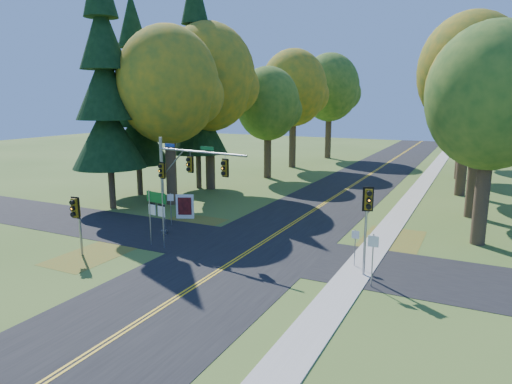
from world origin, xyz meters
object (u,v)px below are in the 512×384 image
at_px(route_sign_cluster, 156,208).
at_px(info_kiosk, 185,207).
at_px(traffic_mast, 181,175).
at_px(east_signal_pole, 367,209).

xyz_separation_m(route_sign_cluster, info_kiosk, (-2.31, 6.01, -1.46)).
relative_size(traffic_mast, east_signal_pole, 1.51).
height_order(route_sign_cluster, info_kiosk, route_sign_cluster).
xyz_separation_m(east_signal_pole, route_sign_cluster, (-11.89, -0.69, -1.04)).
bearing_deg(traffic_mast, info_kiosk, 132.63).
bearing_deg(route_sign_cluster, east_signal_pole, 12.48).
height_order(east_signal_pole, info_kiosk, east_signal_pole).
bearing_deg(traffic_mast, route_sign_cluster, -93.82).
distance_m(traffic_mast, route_sign_cluster, 2.51).
relative_size(east_signal_pole, info_kiosk, 2.54).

